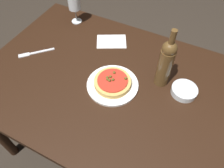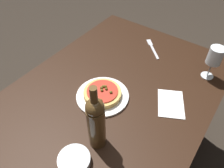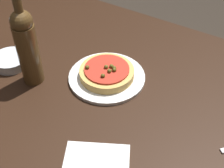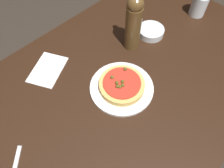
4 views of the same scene
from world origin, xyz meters
TOP-DOWN VIEW (x-y plane):
  - dining_table at (0.00, 0.00)m, footprint 1.46×0.91m
  - dinner_plate at (-0.04, -0.02)m, footprint 0.25×0.25m
  - pizza at (-0.04, -0.02)m, footprint 0.18×0.18m
  - wine_glass at (-0.48, 0.34)m, footprint 0.07×0.07m
  - wine_bottle at (0.16, 0.11)m, footprint 0.07×0.07m
  - side_bowl at (0.28, 0.09)m, footprint 0.12×0.12m
  - fork at (-0.53, -0.02)m, footprint 0.15×0.15m
  - paper_napkin at (-0.19, 0.27)m, footprint 0.21×0.18m

SIDE VIEW (x-z plane):
  - dining_table at x=0.00m, z-range 0.29..1.02m
  - paper_napkin at x=-0.19m, z-range 0.74..0.74m
  - fork at x=-0.53m, z-range 0.74..0.74m
  - dinner_plate at x=-0.04m, z-range 0.74..0.75m
  - side_bowl at x=0.28m, z-range 0.74..0.77m
  - pizza at x=-0.04m, z-range 0.74..0.79m
  - wine_glass at x=-0.48m, z-range 0.78..0.96m
  - wine_bottle at x=0.16m, z-range 0.72..1.03m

